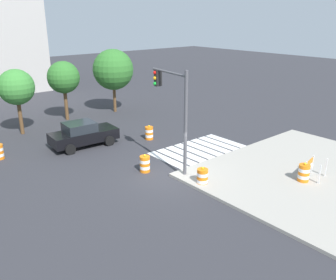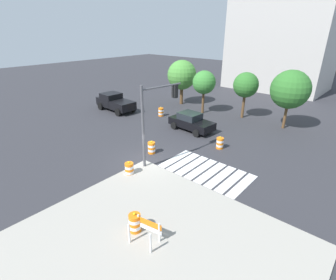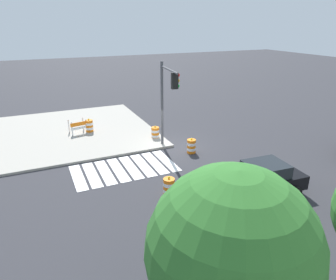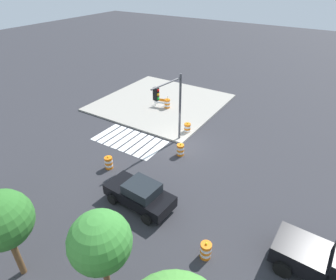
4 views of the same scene
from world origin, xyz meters
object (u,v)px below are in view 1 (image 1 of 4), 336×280
construction_barricade (312,167)px  street_tree_streetside_far (16,87)px  traffic_barrel_on_sidewalk (304,173)px  street_tree_streetside_mid (113,70)px  sports_car (83,134)px  traffic_light_pole (173,101)px  street_tree_corner_lot (63,78)px  traffic_barrel_crosswalk_end (145,164)px  traffic_barrel_median_near (149,133)px  traffic_barrel_median_far (202,177)px

construction_barricade → street_tree_streetside_far: bearing=116.9°
traffic_barrel_on_sidewalk → street_tree_streetside_mid: 18.81m
sports_car → traffic_light_pole: size_ratio=0.80×
street_tree_corner_lot → traffic_barrel_crosswalk_end: bearing=-96.0°
street_tree_corner_lot → construction_barricade: bearing=-75.9°
traffic_barrel_crosswalk_end → traffic_barrel_on_sidewalk: size_ratio=1.00×
traffic_barrel_crosswalk_end → traffic_barrel_median_near: bearing=50.2°
sports_car → construction_barricade: 14.01m
traffic_barrel_median_far → street_tree_streetside_far: size_ratio=0.22×
sports_car → street_tree_streetside_far: street_tree_streetside_far is taller
street_tree_streetside_far → street_tree_corner_lot: (4.14, 1.39, 0.06)m
traffic_barrel_on_sidewalk → street_tree_corner_lot: bearing=101.8°
traffic_barrel_median_near → traffic_barrel_median_far: bearing=-107.1°
traffic_barrel_median_near → traffic_barrel_median_far: (-2.28, -7.41, 0.00)m
traffic_light_pole → traffic_barrel_crosswalk_end: bearing=150.1°
traffic_barrel_crosswalk_end → construction_barricade: 8.82m
construction_barricade → street_tree_streetside_far: (-8.88, 17.49, 2.68)m
street_tree_streetside_mid → street_tree_corner_lot: (-4.41, 0.34, -0.25)m
traffic_barrel_median_far → street_tree_streetside_mid: (4.53, 15.37, 3.26)m
traffic_barrel_crosswalk_end → traffic_barrel_median_far: size_ratio=1.00×
traffic_barrel_median_near → traffic_light_pole: (-2.11, -4.95, 3.46)m
traffic_barrel_crosswalk_end → traffic_light_pole: size_ratio=0.19×
traffic_light_pole → construction_barricade: bearing=-50.2°
traffic_barrel_median_far → traffic_barrel_on_sidewalk: bearing=-38.0°
traffic_barrel_crosswalk_end → street_tree_streetside_far: size_ratio=0.22×
traffic_barrel_on_sidewalk → street_tree_streetside_mid: size_ratio=0.19×
street_tree_streetside_mid → traffic_light_pole: bearing=-108.7°
traffic_barrel_median_near → street_tree_streetside_far: 9.81m
traffic_barrel_on_sidewalk → construction_barricade: 0.79m
traffic_light_pole → street_tree_streetside_mid: (4.36, 12.91, -0.20)m
traffic_barrel_median_far → traffic_barrel_on_sidewalk: 5.18m
sports_car → street_tree_streetside_mid: (6.36, 6.23, 2.90)m
traffic_barrel_on_sidewalk → street_tree_corner_lot: 19.51m
street_tree_streetside_mid → street_tree_streetside_far: size_ratio=1.17×
sports_car → traffic_barrel_on_sidewalk: bearing=-64.4°
traffic_barrel_median_near → street_tree_streetside_far: bearing=132.4°
traffic_barrel_median_far → construction_barricade: construction_barricade is taller
sports_car → street_tree_streetside_far: bearing=113.0°
street_tree_streetside_mid → street_tree_corner_lot: 4.43m
street_tree_streetside_far → construction_barricade: bearing=-63.1°
traffic_barrel_on_sidewalk → traffic_light_pole: bearing=124.7°
construction_barricade → street_tree_streetside_far: 19.80m
construction_barricade → street_tree_streetside_far: street_tree_streetside_far is taller
street_tree_streetside_far → street_tree_corner_lot: 4.37m
traffic_barrel_median_near → construction_barricade: 10.89m
traffic_barrel_median_far → construction_barricade: 5.81m
traffic_barrel_median_near → street_tree_streetside_mid: (2.25, 7.96, 3.26)m
street_tree_streetside_far → traffic_light_pole: bearing=-70.5°
sports_car → traffic_barrel_median_near: bearing=-22.9°
street_tree_streetside_mid → street_tree_streetside_far: 8.62m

